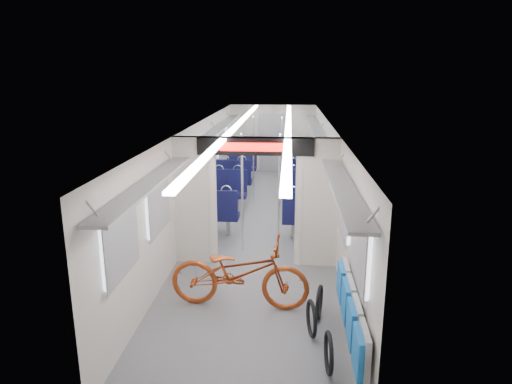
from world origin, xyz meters
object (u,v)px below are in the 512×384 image
(seat_bay_near_left, at_px, (223,198))
(stanchion_far_right, at_px, (281,162))
(bike_hoop_b, at_px, (311,320))
(seat_bay_far_left, at_px, (238,169))
(flip_bench, at_px, (351,312))
(seat_bay_far_right, at_px, (301,170))
(bike_hoop_c, at_px, (319,304))
(stanchion_far_left, at_px, (253,160))
(bike_hoop_a, at_px, (329,355))
(stanchion_near_right, at_px, (279,194))
(stanchion_near_left, at_px, (242,194))
(seat_bay_near_right, at_px, (304,200))
(bicycle, at_px, (239,273))

(seat_bay_near_left, bearing_deg, stanchion_far_right, 46.46)
(bike_hoop_b, bearing_deg, seat_bay_far_left, 103.10)
(flip_bench, bearing_deg, seat_bay_far_right, 92.83)
(bike_hoop_c, distance_m, stanchion_far_left, 6.03)
(bike_hoop_a, height_order, bike_hoop_b, same)
(flip_bench, relative_size, stanchion_near_right, 0.93)
(stanchion_near_left, relative_size, stanchion_far_right, 1.00)
(seat_bay_far_left, xyz_separation_m, stanchion_far_right, (1.31, -1.87, 0.57))
(bike_hoop_b, bearing_deg, flip_bench, -40.74)
(seat_bay_near_right, bearing_deg, stanchion_far_right, 111.49)
(flip_bench, bearing_deg, seat_bay_near_right, 94.79)
(bike_hoop_c, bearing_deg, bike_hoop_b, -105.91)
(seat_bay_near_right, distance_m, stanchion_far_left, 2.17)
(seat_bay_near_right, distance_m, seat_bay_far_right, 3.47)
(flip_bench, xyz_separation_m, stanchion_far_left, (-1.70, 6.64, 0.57))
(bike_hoop_b, relative_size, seat_bay_near_left, 0.23)
(seat_bay_far_right, bearing_deg, stanchion_far_left, -125.09)
(seat_bay_far_left, height_order, stanchion_far_right, stanchion_far_right)
(flip_bench, xyz_separation_m, stanchion_far_right, (-0.98, 6.43, 0.57))
(seat_bay_near_left, bearing_deg, seat_bay_far_right, 61.27)
(bike_hoop_a, relative_size, seat_bay_far_right, 0.25)
(bike_hoop_a, xyz_separation_m, seat_bay_far_right, (-0.14, 8.82, 0.31))
(bicycle, height_order, seat_bay_far_right, seat_bay_far_right)
(bike_hoop_a, bearing_deg, stanchion_far_left, 101.44)
(seat_bay_far_right, bearing_deg, bike_hoop_c, -89.23)
(seat_bay_far_right, xyz_separation_m, stanchion_near_right, (-0.54, -5.17, 0.61))
(bicycle, distance_m, seat_bay_far_right, 7.43)
(bike_hoop_c, height_order, stanchion_far_right, stanchion_far_right)
(bicycle, bearing_deg, stanchion_far_left, 6.17)
(seat_bay_near_left, xyz_separation_m, stanchion_near_right, (1.33, -1.75, 0.59))
(seat_bay_far_left, bearing_deg, stanchion_far_right, -55.06)
(stanchion_near_left, relative_size, stanchion_near_right, 1.00)
(bike_hoop_c, bearing_deg, stanchion_near_right, 104.61)
(bike_hoop_c, height_order, seat_bay_far_left, seat_bay_far_left)
(flip_bench, relative_size, stanchion_near_left, 0.93)
(seat_bay_far_left, bearing_deg, bicycle, -83.52)
(seat_bay_near_left, relative_size, stanchion_near_right, 0.95)
(seat_bay_far_left, distance_m, stanchion_far_left, 1.85)
(bike_hoop_a, xyz_separation_m, seat_bay_near_right, (-0.14, 5.35, 0.34))
(bike_hoop_b, height_order, stanchion_near_left, stanchion_near_left)
(seat_bay_far_right, distance_m, stanchion_near_left, 5.36)
(bicycle, xyz_separation_m, stanchion_far_right, (0.49, 5.32, 0.61))
(seat_bay_near_left, bearing_deg, bike_hoop_b, -68.47)
(seat_bay_far_right, height_order, stanchion_near_left, stanchion_near_left)
(flip_bench, relative_size, seat_bay_near_left, 0.98)
(stanchion_near_left, distance_m, stanchion_near_right, 0.69)
(stanchion_near_left, relative_size, stanchion_far_left, 1.00)
(bike_hoop_b, bearing_deg, bike_hoop_a, -77.51)
(seat_bay_near_left, xyz_separation_m, seat_bay_far_left, (0.00, 3.24, 0.02))
(bike_hoop_b, distance_m, bike_hoop_c, 0.48)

